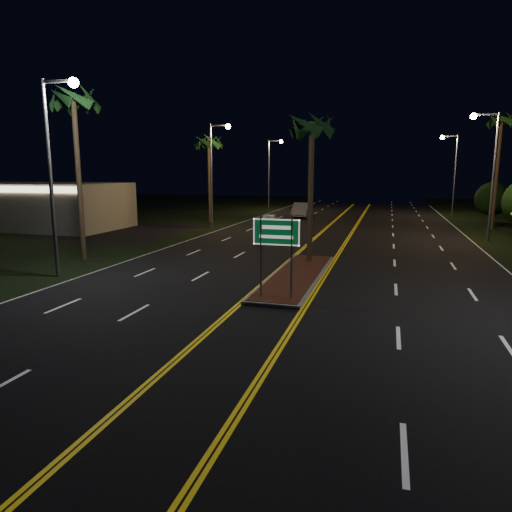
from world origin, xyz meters
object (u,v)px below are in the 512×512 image
(highway_sign, at_px, (276,240))
(palm_left_far, at_px, (209,142))
(streetlight_right_far, at_px, (452,166))
(palm_right_far, at_px, (502,121))
(palm_left_near, at_px, (73,101))
(streetlight_left_mid, at_px, (215,164))
(car_near, at_px, (269,221))
(streetlight_left_near, at_px, (56,156))
(median_island, at_px, (297,276))
(streetlight_right_mid, at_px, (489,162))
(palm_median, at_px, (312,126))
(streetlight_left_far, at_px, (272,167))
(commercial_building, at_px, (38,206))
(car_far, at_px, (301,209))

(highway_sign, bearing_deg, palm_left_far, 116.92)
(streetlight_right_far, bearing_deg, highway_sign, -105.15)
(highway_sign, relative_size, palm_right_far, 0.31)
(streetlight_right_far, height_order, palm_left_near, palm_left_near)
(palm_left_near, bearing_deg, streetlight_left_mid, 83.27)
(car_near, bearing_deg, streetlight_left_near, -110.23)
(median_island, xyz_separation_m, palm_right_far, (12.80, 23.00, 9.06))
(streetlight_right_far, relative_size, palm_right_far, 0.87)
(streetlight_right_mid, xyz_separation_m, palm_left_far, (-23.41, 6.00, 2.09))
(streetlight_left_near, relative_size, car_near, 1.68)
(highway_sign, height_order, palm_right_far, palm_right_far)
(streetlight_right_mid, xyz_separation_m, palm_median, (-10.61, -11.50, 1.62))
(streetlight_left_far, distance_m, palm_left_near, 36.18)
(median_island, height_order, palm_left_far, palm_left_far)
(streetlight_left_mid, xyz_separation_m, palm_right_far, (23.41, 6.00, 3.49))
(palm_right_far, bearing_deg, car_near, -159.17)
(palm_right_far, bearing_deg, commercial_building, -165.53)
(palm_median, xyz_separation_m, car_near, (-5.55, 12.52, -6.38))
(palm_right_far, relative_size, car_far, 1.86)
(streetlight_right_mid, relative_size, car_near, 1.68)
(streetlight_right_far, xyz_separation_m, car_far, (-15.92, -5.59, -4.74))
(highway_sign, bearing_deg, car_far, 98.98)
(commercial_building, relative_size, palm_median, 1.81)
(highway_sign, height_order, palm_median, palm_median)
(median_island, bearing_deg, streetlight_left_near, -164.22)
(commercial_building, height_order, streetlight_right_far, streetlight_right_far)
(palm_left_far, bearing_deg, palm_median, -53.82)
(streetlight_right_far, xyz_separation_m, car_near, (-16.16, -18.98, -4.76))
(car_near, bearing_deg, car_far, 83.66)
(streetlight_left_near, height_order, streetlight_left_far, same)
(highway_sign, distance_m, streetlight_left_mid, 23.93)
(median_island, xyz_separation_m, car_near, (-5.55, 16.02, 0.81))
(streetlight_left_far, distance_m, palm_right_far, 27.50)
(commercial_building, xyz_separation_m, streetlight_right_mid, (36.61, 2.01, 3.65))
(highway_sign, xyz_separation_m, streetlight_left_far, (-10.61, 41.20, 3.25))
(car_far, bearing_deg, palm_left_far, -136.72)
(streetlight_left_far, relative_size, palm_median, 1.08)
(commercial_building, bearing_deg, car_near, 8.42)
(streetlight_left_mid, xyz_separation_m, streetlight_right_mid, (21.23, -2.00, 0.00))
(streetlight_left_mid, bearing_deg, streetlight_right_far, 40.30)
(median_island, bearing_deg, streetlight_left_far, 106.00)
(streetlight_left_near, bearing_deg, palm_left_far, 95.21)
(streetlight_left_near, distance_m, palm_median, 12.55)
(palm_left_far, bearing_deg, median_island, -58.64)
(palm_left_near, height_order, palm_right_far, palm_right_far)
(streetlight_left_mid, distance_m, streetlight_right_far, 27.83)
(commercial_building, distance_m, palm_left_near, 19.25)
(highway_sign, height_order, palm_left_far, palm_left_far)
(streetlight_left_mid, height_order, streetlight_right_mid, same)
(streetlight_right_mid, relative_size, palm_right_far, 0.87)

